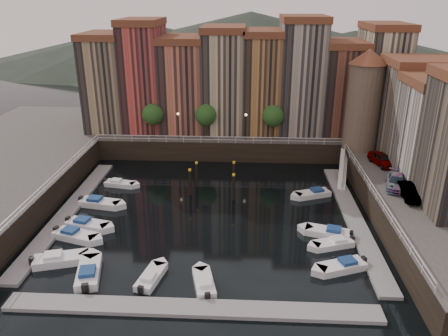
# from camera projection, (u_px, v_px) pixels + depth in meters

# --- Properties ---
(ground) EXTENTS (200.00, 200.00, 0.00)m
(ground) POSITION_uv_depth(u_px,v_px,m) (210.00, 211.00, 50.47)
(ground) COLOR black
(ground) RESTS_ON ground
(quay_far) EXTENTS (80.00, 20.00, 3.00)m
(quay_far) POSITION_uv_depth(u_px,v_px,m) (222.00, 133.00, 74.02)
(quay_far) COLOR black
(quay_far) RESTS_ON ground
(dock_left) EXTENTS (2.00, 28.00, 0.35)m
(dock_left) POSITION_uv_depth(u_px,v_px,m) (69.00, 210.00, 50.26)
(dock_left) COLOR gray
(dock_left) RESTS_ON ground
(dock_right) EXTENTS (2.00, 28.00, 0.35)m
(dock_right) POSITION_uv_depth(u_px,v_px,m) (353.00, 217.00, 48.69)
(dock_right) COLOR gray
(dock_right) RESTS_ON ground
(dock_near) EXTENTS (30.00, 2.00, 0.35)m
(dock_near) POSITION_uv_depth(u_px,v_px,m) (192.00, 308.00, 34.64)
(dock_near) COLOR gray
(dock_near) RESTS_ON ground
(mountains) EXTENTS (145.00, 100.00, 18.00)m
(mountains) POSITION_uv_depth(u_px,v_px,m) (241.00, 43.00, 149.46)
(mountains) COLOR #2D382D
(mountains) RESTS_ON ground
(far_terrace) EXTENTS (48.70, 10.30, 17.50)m
(far_terrace) POSITION_uv_depth(u_px,v_px,m) (242.00, 80.00, 68.04)
(far_terrace) COLOR #957F5F
(far_terrace) RESTS_ON quay_far
(right_terrace) EXTENTS (9.30, 24.30, 14.00)m
(right_terrace) POSITION_uv_depth(u_px,v_px,m) (445.00, 126.00, 49.15)
(right_terrace) COLOR #746857
(right_terrace) RESTS_ON quay_right
(corner_tower) EXTENTS (5.20, 5.20, 13.80)m
(corner_tower) POSITION_uv_depth(u_px,v_px,m) (364.00, 98.00, 59.16)
(corner_tower) COLOR #6B5B4C
(corner_tower) RESTS_ON quay_right
(promenade_trees) EXTENTS (21.20, 3.20, 5.20)m
(promenade_trees) POSITION_uv_depth(u_px,v_px,m) (210.00, 115.00, 64.97)
(promenade_trees) COLOR black
(promenade_trees) RESTS_ON quay_far
(street_lamps) EXTENTS (10.36, 0.36, 4.18)m
(street_lamps) POSITION_uv_depth(u_px,v_px,m) (212.00, 122.00, 64.28)
(street_lamps) COLOR black
(street_lamps) RESTS_ON quay_far
(railings) EXTENTS (36.08, 34.04, 0.52)m
(railings) POSITION_uv_depth(u_px,v_px,m) (212.00, 165.00, 53.59)
(railings) COLOR white
(railings) RESTS_ON ground
(gangway) EXTENTS (2.78, 8.32, 3.73)m
(gangway) POSITION_uv_depth(u_px,v_px,m) (343.00, 167.00, 58.20)
(gangway) COLOR white
(gangway) RESTS_ON ground
(mooring_pilings) EXTENTS (5.79, 4.49, 3.78)m
(mooring_pilings) POSITION_uv_depth(u_px,v_px,m) (213.00, 180.00, 54.83)
(mooring_pilings) COLOR black
(mooring_pilings) RESTS_ON ground
(boat_left_0) EXTENTS (5.34, 3.20, 1.20)m
(boat_left_0) POSITION_uv_depth(u_px,v_px,m) (60.00, 259.00, 40.60)
(boat_left_0) COLOR white
(boat_left_0) RESTS_ON ground
(boat_left_1) EXTENTS (5.11, 3.12, 1.15)m
(boat_left_1) POSITION_uv_depth(u_px,v_px,m) (75.00, 235.00, 44.68)
(boat_left_1) COLOR white
(boat_left_1) RESTS_ON ground
(boat_left_2) EXTENTS (5.08, 2.87, 1.14)m
(boat_left_2) POSITION_uv_depth(u_px,v_px,m) (87.00, 225.00, 46.78)
(boat_left_2) COLOR white
(boat_left_2) RESTS_ON ground
(boat_left_3) EXTENTS (5.23, 2.67, 1.17)m
(boat_left_3) POSITION_uv_depth(u_px,v_px,m) (99.00, 203.00, 51.60)
(boat_left_3) COLOR white
(boat_left_3) RESTS_ON ground
(boat_left_4) EXTENTS (4.31, 2.17, 0.97)m
(boat_left_4) POSITION_uv_depth(u_px,v_px,m) (119.00, 184.00, 57.01)
(boat_left_4) COLOR white
(boat_left_4) RESTS_ON ground
(boat_right_0) EXTENTS (4.82, 3.20, 1.09)m
(boat_right_0) POSITION_uv_depth(u_px,v_px,m) (342.00, 266.00, 39.64)
(boat_right_0) COLOR white
(boat_right_0) RESTS_ON ground
(boat_right_1) EXTENTS (4.43, 2.81, 1.00)m
(boat_right_1) POSITION_uv_depth(u_px,v_px,m) (334.00, 243.00, 43.32)
(boat_right_1) COLOR white
(boat_right_1) RESTS_ON ground
(boat_right_2) EXTENTS (4.95, 2.96, 1.11)m
(boat_right_2) POSITION_uv_depth(u_px,v_px,m) (329.00, 232.00, 45.25)
(boat_right_2) COLOR white
(boat_right_2) RESTS_ON ground
(boat_right_3) EXTENTS (4.72, 3.14, 1.07)m
(boat_right_3) POSITION_uv_depth(u_px,v_px,m) (313.00, 194.00, 54.08)
(boat_right_3) COLOR white
(boat_right_3) RESTS_ON ground
(boat_near_0) EXTENTS (2.99, 5.42, 1.21)m
(boat_near_0) POSITION_uv_depth(u_px,v_px,m) (89.00, 273.00, 38.64)
(boat_near_0) COLOR white
(boat_near_0) RESTS_ON ground
(boat_near_1) EXTENTS (2.37, 4.37, 0.98)m
(boat_near_1) POSITION_uv_depth(u_px,v_px,m) (151.00, 277.00, 38.14)
(boat_near_1) COLOR white
(boat_near_1) RESTS_ON ground
(boat_near_2) EXTENTS (2.48, 4.44, 0.99)m
(boat_near_2) POSITION_uv_depth(u_px,v_px,m) (204.00, 283.00, 37.37)
(boat_near_2) COLOR white
(boat_near_2) RESTS_ON ground
(car_a) EXTENTS (3.00, 4.90, 1.56)m
(car_a) POSITION_uv_depth(u_px,v_px,m) (382.00, 160.00, 55.43)
(car_a) COLOR gray
(car_a) RESTS_ON quay_right
(car_b) EXTENTS (1.67, 4.69, 1.54)m
(car_b) POSITION_uv_depth(u_px,v_px,m) (409.00, 192.00, 46.43)
(car_b) COLOR gray
(car_b) RESTS_ON quay_right
(car_c) EXTENTS (3.45, 5.44, 1.47)m
(car_c) POSITION_uv_depth(u_px,v_px,m) (396.00, 182.00, 48.92)
(car_c) COLOR gray
(car_c) RESTS_ON quay_right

